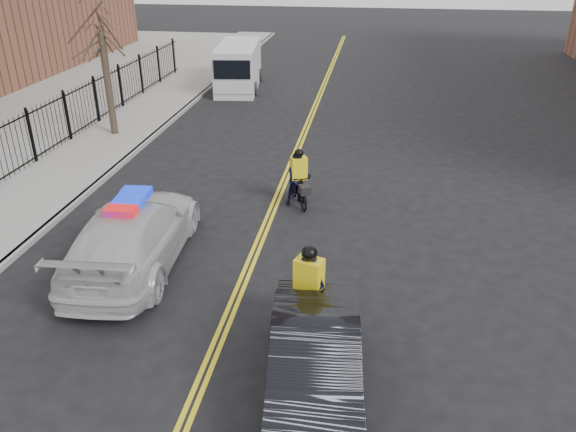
% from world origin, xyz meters
% --- Properties ---
extents(ground, '(120.00, 120.00, 0.00)m').
position_xyz_m(ground, '(0.00, 0.00, 0.00)').
color(ground, black).
rests_on(ground, ground).
extents(center_line_left, '(0.10, 60.00, 0.01)m').
position_xyz_m(center_line_left, '(-0.08, 8.00, 0.01)').
color(center_line_left, yellow).
rests_on(center_line_left, ground).
extents(center_line_right, '(0.10, 60.00, 0.01)m').
position_xyz_m(center_line_right, '(0.08, 8.00, 0.01)').
color(center_line_right, yellow).
rests_on(center_line_right, ground).
extents(sidewalk, '(3.00, 60.00, 0.15)m').
position_xyz_m(sidewalk, '(-7.50, 8.00, 0.07)').
color(sidewalk, gray).
rests_on(sidewalk, ground).
extents(curb, '(0.20, 60.00, 0.15)m').
position_xyz_m(curb, '(-6.00, 8.00, 0.07)').
color(curb, gray).
rests_on(curb, ground).
extents(iron_fence, '(0.12, 28.00, 2.00)m').
position_xyz_m(iron_fence, '(-9.00, 8.00, 1.00)').
color(iron_fence, black).
rests_on(iron_fence, ground).
extents(street_tree, '(3.20, 3.20, 4.80)m').
position_xyz_m(street_tree, '(-7.60, 10.00, 3.53)').
color(street_tree, '#34271E').
rests_on(street_tree, sidewalk).
extents(police_cruiser, '(2.65, 5.74, 1.78)m').
position_xyz_m(police_cruiser, '(-2.80, 0.61, 0.82)').
color(police_cruiser, silver).
rests_on(police_cruiser, ground).
extents(dark_sedan, '(1.99, 4.56, 1.46)m').
position_xyz_m(dark_sedan, '(2.07, -3.27, 0.73)').
color(dark_sedan, black).
rests_on(dark_sedan, ground).
extents(cargo_van, '(2.65, 5.70, 2.31)m').
position_xyz_m(cargo_van, '(-4.48, 18.76, 1.13)').
color(cargo_van, silver).
rests_on(cargo_van, ground).
extents(cyclist_near, '(1.33, 2.19, 2.03)m').
position_xyz_m(cyclist_near, '(1.75, -1.47, 0.71)').
color(cyclist_near, black).
rests_on(cyclist_near, ground).
extents(cyclist_far, '(1.16, 1.81, 1.78)m').
position_xyz_m(cyclist_far, '(0.71, 4.67, 0.70)').
color(cyclist_far, black).
rests_on(cyclist_far, ground).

